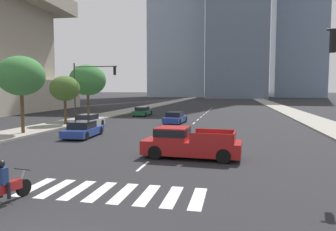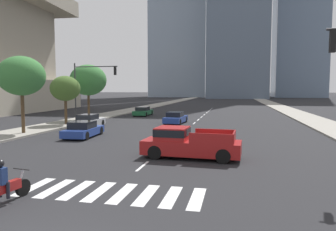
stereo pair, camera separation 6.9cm
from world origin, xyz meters
The scene contains 14 objects.
sidewalk_east centered at (13.59, 30.00, 0.07)m, with size 4.00×260.00×0.15m, color gray.
sidewalk_west centered at (-13.59, 30.00, 0.07)m, with size 4.00×260.00×0.15m, color gray.
crosswalk_near centered at (0.00, 4.80, 0.00)m, with size 6.75×2.28×0.01m.
lane_divider_center centered at (0.00, 32.80, 0.00)m, with size 0.14×50.00×0.01m.
motorcycle_lead centered at (-3.00, 3.00, 0.58)m, with size 0.70×2.20×1.49m.
pickup_truck centered at (1.83, 11.13, 0.81)m, with size 5.42×2.24×1.67m.
sedan_green_0 centered at (-8.51, 37.46, 0.59)m, with size 1.95×4.73×1.27m.
sedan_blue_1 centered at (-7.28, 16.87, 0.58)m, with size 2.13×4.44×1.26m.
sedan_silver_2 centered at (-9.69, 22.68, 0.61)m, with size 1.86×4.42×1.32m.
sedan_blue_3 centered at (-1.98, 28.09, 0.59)m, with size 2.11×4.40×1.29m.
traffic_signal_far centered at (-10.66, 25.17, 4.54)m, with size 5.12×0.28×6.39m.
street_tree_nearest centered at (-12.79, 17.09, 4.84)m, with size 3.80×3.80×6.33m.
street_tree_second centered at (-12.79, 23.83, 3.83)m, with size 3.05×3.05×5.00m.
street_tree_third centered at (-12.79, 29.07, 4.86)m, with size 4.33×4.33×6.56m.
Camera 2 is at (4.36, -5.64, 3.74)m, focal length 33.43 mm.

